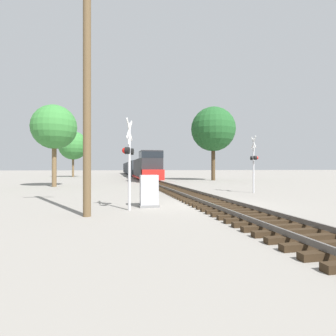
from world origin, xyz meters
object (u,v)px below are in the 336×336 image
(crossing_signal_near, at_px, (129,156))
(tree_mid_background, at_px, (213,129))
(tree_far_right, at_px, (54,127))
(freight_train, at_px, (134,168))
(relay_cabinet, at_px, (149,191))
(utility_pole, at_px, (87,86))
(crossing_signal_far, at_px, (254,160))
(tree_deep_background, at_px, (73,145))

(crossing_signal_near, xyz_separation_m, tree_mid_background, (14.05, 25.40, 5.28))
(crossing_signal_near, bearing_deg, tree_far_right, -140.45)
(freight_train, bearing_deg, tree_far_right, -106.72)
(crossing_signal_near, bearing_deg, relay_cabinet, 145.16)
(utility_pole, bearing_deg, freight_train, 83.56)
(relay_cabinet, height_order, tree_far_right, tree_far_right)
(crossing_signal_far, bearing_deg, crossing_signal_near, 132.75)
(crossing_signal_near, height_order, crossing_signal_far, crossing_signal_far)
(relay_cabinet, bearing_deg, tree_far_right, 115.82)
(tree_far_right, bearing_deg, relay_cabinet, -64.18)
(relay_cabinet, height_order, tree_deep_background, tree_deep_background)
(freight_train, height_order, tree_deep_background, tree_deep_background)
(tree_mid_background, height_order, tree_deep_background, tree_mid_background)
(crossing_signal_near, xyz_separation_m, utility_pole, (-1.66, -1.16, 2.63))
(crossing_signal_near, xyz_separation_m, relay_cabinet, (1.00, 0.76, -1.63))
(tree_far_right, bearing_deg, freight_train, 73.28)
(freight_train, distance_m, utility_pole, 52.99)
(tree_deep_background, bearing_deg, tree_far_right, -85.34)
(tree_deep_background, bearing_deg, relay_cabinet, -77.61)
(freight_train, distance_m, relay_cabinet, 50.75)
(tree_mid_background, bearing_deg, crossing_signal_near, -118.94)
(freight_train, xyz_separation_m, relay_cabinet, (-3.27, -50.64, -1.04))
(crossing_signal_far, bearing_deg, tree_deep_background, 35.40)
(tree_far_right, bearing_deg, utility_pole, -74.64)
(tree_mid_background, bearing_deg, utility_pole, -120.59)
(tree_mid_background, distance_m, tree_deep_background, 30.12)
(relay_cabinet, relative_size, tree_far_right, 0.19)
(utility_pole, distance_m, tree_far_right, 17.79)
(freight_train, bearing_deg, crossing_signal_far, -83.31)
(utility_pole, relative_size, tree_mid_background, 0.89)
(crossing_signal_near, distance_m, tree_far_right, 17.55)
(freight_train, bearing_deg, crossing_signal_near, -94.75)
(crossing_signal_far, distance_m, relay_cabinet, 10.25)
(crossing_signal_far, bearing_deg, freight_train, 16.91)
(crossing_signal_near, height_order, tree_far_right, tree_far_right)
(freight_train, xyz_separation_m, tree_mid_background, (9.78, -25.99, 5.88))
(freight_train, relative_size, utility_pole, 6.47)
(tree_deep_background, bearing_deg, crossing_signal_far, -64.81)
(tree_far_right, height_order, tree_mid_background, tree_mid_background)
(relay_cabinet, bearing_deg, freight_train, 86.30)
(tree_mid_background, xyz_separation_m, tree_deep_background, (-22.79, 19.67, -1.18))
(crossing_signal_far, bearing_deg, tree_mid_background, -2.82)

